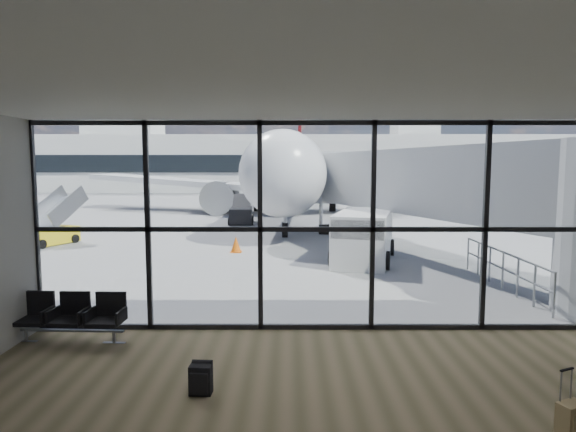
{
  "coord_description": "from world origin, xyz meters",
  "views": [
    {
      "loc": [
        -0.59,
        -10.18,
        3.52
      ],
      "look_at": [
        -0.61,
        3.0,
        2.18
      ],
      "focal_mm": 30.0,
      "sensor_mm": 36.0,
      "label": 1
    }
  ],
  "objects_px": {
    "airliner": "(295,172)",
    "mobile_stairs": "(48,233)",
    "suitcase": "(572,423)",
    "belt_loader": "(241,214)",
    "backpack": "(201,379)",
    "service_van": "(363,236)",
    "seating_row": "(72,314)"
  },
  "relations": [
    {
      "from": "airliner",
      "to": "mobile_stairs",
      "type": "relative_size",
      "value": 12.25
    },
    {
      "from": "suitcase",
      "to": "airliner",
      "type": "relative_size",
      "value": 0.02
    },
    {
      "from": "belt_loader",
      "to": "airliner",
      "type": "bearing_deg",
      "value": 66.07
    },
    {
      "from": "backpack",
      "to": "service_van",
      "type": "bearing_deg",
      "value": 72.04
    },
    {
      "from": "seating_row",
      "to": "airliner",
      "type": "xyz_separation_m",
      "value": [
        4.91,
        29.93,
        2.62
      ]
    },
    {
      "from": "seating_row",
      "to": "service_van",
      "type": "distance_m",
      "value": 10.98
    },
    {
      "from": "airliner",
      "to": "service_van",
      "type": "bearing_deg",
      "value": -81.4
    },
    {
      "from": "belt_loader",
      "to": "mobile_stairs",
      "type": "bearing_deg",
      "value": -137.16
    },
    {
      "from": "service_van",
      "to": "belt_loader",
      "type": "bearing_deg",
      "value": 130.33
    },
    {
      "from": "seating_row",
      "to": "airliner",
      "type": "relative_size",
      "value": 0.05
    },
    {
      "from": "backpack",
      "to": "belt_loader",
      "type": "relative_size",
      "value": 0.13
    },
    {
      "from": "seating_row",
      "to": "airliner",
      "type": "distance_m",
      "value": 30.44
    },
    {
      "from": "suitcase",
      "to": "belt_loader",
      "type": "bearing_deg",
      "value": 80.95
    },
    {
      "from": "suitcase",
      "to": "mobile_stairs",
      "type": "bearing_deg",
      "value": 108.23
    },
    {
      "from": "service_van",
      "to": "mobile_stairs",
      "type": "bearing_deg",
      "value": 179.06
    },
    {
      "from": "backpack",
      "to": "mobile_stairs",
      "type": "height_order",
      "value": "mobile_stairs"
    },
    {
      "from": "mobile_stairs",
      "to": "airliner",
      "type": "bearing_deg",
      "value": 79.56
    },
    {
      "from": "backpack",
      "to": "mobile_stairs",
      "type": "relative_size",
      "value": 0.16
    },
    {
      "from": "backpack",
      "to": "belt_loader",
      "type": "height_order",
      "value": "belt_loader"
    },
    {
      "from": "suitcase",
      "to": "belt_loader",
      "type": "xyz_separation_m",
      "value": [
        -6.59,
        24.29,
        0.29
      ]
    },
    {
      "from": "service_van",
      "to": "backpack",
      "type": "bearing_deg",
      "value": -96.18
    },
    {
      "from": "backpack",
      "to": "service_van",
      "type": "xyz_separation_m",
      "value": [
        4.15,
        10.64,
        0.71
      ]
    },
    {
      "from": "backpack",
      "to": "mobile_stairs",
      "type": "bearing_deg",
      "value": 126.78
    },
    {
      "from": "suitcase",
      "to": "mobile_stairs",
      "type": "height_order",
      "value": "mobile_stairs"
    },
    {
      "from": "seating_row",
      "to": "suitcase",
      "type": "relative_size",
      "value": 2.3
    },
    {
      "from": "airliner",
      "to": "backpack",
      "type": "bearing_deg",
      "value": -90.74
    },
    {
      "from": "backpack",
      "to": "seating_row",
      "type": "bearing_deg",
      "value": 145.7
    },
    {
      "from": "backpack",
      "to": "airliner",
      "type": "distance_m",
      "value": 32.46
    },
    {
      "from": "airliner",
      "to": "suitcase",
      "type": "bearing_deg",
      "value": -82.17
    },
    {
      "from": "seating_row",
      "to": "mobile_stairs",
      "type": "relative_size",
      "value": 0.67
    },
    {
      "from": "seating_row",
      "to": "service_van",
      "type": "bearing_deg",
      "value": 51.68
    },
    {
      "from": "seating_row",
      "to": "suitcase",
      "type": "distance_m",
      "value": 8.81
    }
  ]
}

